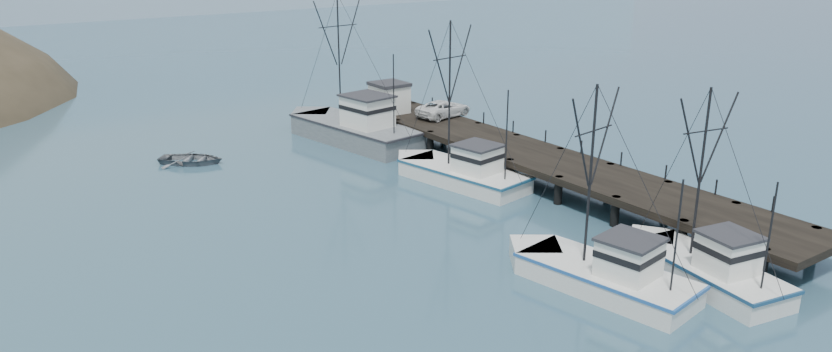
% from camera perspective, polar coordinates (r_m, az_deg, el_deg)
% --- Properties ---
extents(ground, '(400.00, 400.00, 0.00)m').
position_cam_1_polar(ground, '(37.78, 10.53, -10.28)').
color(ground, '#2B4C60').
rests_on(ground, ground).
extents(pier, '(6.00, 44.00, 2.00)m').
position_cam_1_polar(pier, '(56.88, 9.19, 1.42)').
color(pier, black).
rests_on(pier, ground).
extents(distant_ridge, '(360.00, 40.00, 26.00)m').
position_cam_1_polar(distant_ridge, '(196.69, -25.33, 11.17)').
color(distant_ridge, '#9EB2C6').
rests_on(distant_ridge, ground).
extents(trawler_near, '(4.93, 10.58, 10.76)m').
position_cam_1_polar(trawler_near, '(42.77, 21.22, -6.56)').
color(trawler_near, silver).
rests_on(trawler_near, ground).
extents(trawler_mid, '(5.29, 11.27, 11.09)m').
position_cam_1_polar(trawler_mid, '(40.38, 13.96, -7.29)').
color(trawler_mid, silver).
rests_on(trawler_mid, ground).
extents(trawler_far, '(5.72, 12.24, 12.31)m').
position_cam_1_polar(trawler_far, '(55.61, 3.38, 0.30)').
color(trawler_far, silver).
rests_on(trawler_far, ground).
extents(work_vessel, '(6.75, 16.05, 13.30)m').
position_cam_1_polar(work_vessel, '(66.85, -4.94, 3.67)').
color(work_vessel, slate).
rests_on(work_vessel, ground).
extents(pier_shed, '(3.00, 3.20, 2.80)m').
position_cam_1_polar(pier_shed, '(69.23, -2.06, 6.09)').
color(pier_shed, silver).
rests_on(pier_shed, pier).
extents(pickup_truck, '(5.76, 3.27, 1.52)m').
position_cam_1_polar(pickup_truck, '(67.51, 2.15, 5.20)').
color(pickup_truck, silver).
rests_on(pickup_truck, pier).
extents(motorboat, '(6.38, 6.20, 1.08)m').
position_cam_1_polar(motorboat, '(63.17, -16.87, 0.94)').
color(motorboat, slate).
rests_on(motorboat, ground).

